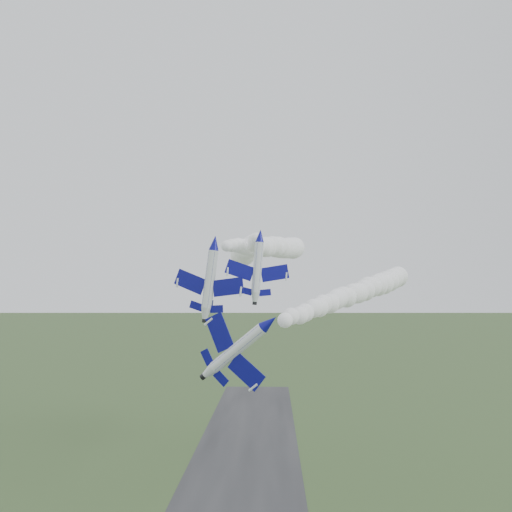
% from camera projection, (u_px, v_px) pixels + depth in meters
% --- Properties ---
extents(jet_lead, '(6.24, 11.12, 7.49)m').
position_uv_depth(jet_lead, '(269.00, 322.00, 61.47)').
color(jet_lead, white).
extents(smoke_trail_jet_lead, '(31.62, 74.81, 4.68)m').
position_uv_depth(smoke_trail_jet_lead, '(361.00, 291.00, 99.79)').
color(smoke_trail_jet_lead, white).
extents(jet_pair_left, '(11.02, 12.96, 3.37)m').
position_uv_depth(jet_pair_left, '(214.00, 243.00, 84.95)').
color(jet_pair_left, white).
extents(smoke_trail_jet_pair_left, '(18.65, 52.50, 5.01)m').
position_uv_depth(smoke_trail_jet_pair_left, '(267.00, 247.00, 113.62)').
color(smoke_trail_jet_pair_left, white).
extents(jet_pair_right, '(9.52, 11.32, 2.82)m').
position_uv_depth(jet_pair_right, '(260.00, 235.00, 84.87)').
color(jet_pair_right, white).
extents(smoke_trail_jet_pair_right, '(14.66, 65.04, 5.65)m').
position_uv_depth(smoke_trail_jet_pair_right, '(247.00, 249.00, 119.43)').
color(smoke_trail_jet_pair_right, white).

